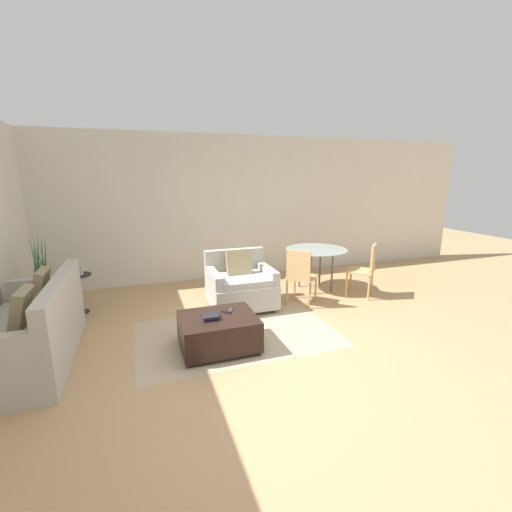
# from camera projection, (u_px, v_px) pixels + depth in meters

# --- Properties ---
(ground_plane) EXTENTS (20.00, 20.00, 0.00)m
(ground_plane) POSITION_uv_depth(u_px,v_px,m) (269.00, 364.00, 3.73)
(ground_plane) COLOR tan
(wall_back) EXTENTS (12.00, 0.06, 2.75)m
(wall_back) POSITION_uv_depth(u_px,v_px,m) (205.00, 209.00, 6.53)
(wall_back) COLOR beige
(wall_back) RESTS_ON ground_plane
(area_rug) EXTENTS (2.52, 1.59, 0.01)m
(area_rug) POSITION_uv_depth(u_px,v_px,m) (238.00, 334.00, 4.44)
(area_rug) COLOR tan
(area_rug) RESTS_ON ground_plane
(couch) EXTENTS (0.87, 1.87, 0.94)m
(couch) POSITION_uv_depth(u_px,v_px,m) (33.00, 334.00, 3.73)
(couch) COLOR #B2ADA3
(couch) RESTS_ON ground_plane
(armchair) EXTENTS (0.97, 0.89, 0.89)m
(armchair) POSITION_uv_depth(u_px,v_px,m) (240.00, 285.00, 5.30)
(armchair) COLOR #B2ADA3
(armchair) RESTS_ON ground_plane
(ottoman) EXTENTS (0.88, 0.72, 0.40)m
(ottoman) POSITION_uv_depth(u_px,v_px,m) (218.00, 331.00, 4.03)
(ottoman) COLOR black
(ottoman) RESTS_ON ground_plane
(book_stack) EXTENTS (0.19, 0.17, 0.05)m
(book_stack) POSITION_uv_depth(u_px,v_px,m) (210.00, 317.00, 3.92)
(book_stack) COLOR #2D478C
(book_stack) RESTS_ON ottoman
(tv_remote_primary) EXTENTS (0.12, 0.13, 0.01)m
(tv_remote_primary) POSITION_uv_depth(u_px,v_px,m) (227.00, 312.00, 4.10)
(tv_remote_primary) COLOR black
(tv_remote_primary) RESTS_ON ottoman
(tv_remote_secondary) EXTENTS (0.11, 0.15, 0.01)m
(tv_remote_secondary) POSITION_uv_depth(u_px,v_px,m) (230.00, 310.00, 4.16)
(tv_remote_secondary) COLOR #333338
(tv_remote_secondary) RESTS_ON ottoman
(potted_plant) EXTENTS (0.34, 0.34, 1.26)m
(potted_plant) POSITION_uv_depth(u_px,v_px,m) (45.00, 295.00, 4.95)
(potted_plant) COLOR maroon
(potted_plant) RESTS_ON ground_plane
(side_table) EXTENTS (0.36, 0.36, 0.59)m
(side_table) POSITION_uv_depth(u_px,v_px,m) (79.00, 287.00, 5.03)
(side_table) COLOR black
(side_table) RESTS_ON ground_plane
(picture_frame) EXTENTS (0.15, 0.07, 0.21)m
(picture_frame) POSITION_uv_depth(u_px,v_px,m) (77.00, 268.00, 4.97)
(picture_frame) COLOR silver
(picture_frame) RESTS_ON side_table
(dining_table) EXTENTS (1.08, 1.08, 0.74)m
(dining_table) POSITION_uv_depth(u_px,v_px,m) (316.00, 254.00, 6.03)
(dining_table) COLOR #8C9E99
(dining_table) RESTS_ON ground_plane
(dining_chair_near_left) EXTENTS (0.59, 0.59, 0.90)m
(dining_chair_near_left) POSITION_uv_depth(u_px,v_px,m) (300.00, 273.00, 5.31)
(dining_chair_near_left) COLOR tan
(dining_chair_near_left) RESTS_ON ground_plane
(dining_chair_near_right) EXTENTS (0.59, 0.59, 0.90)m
(dining_chair_near_right) POSITION_uv_depth(u_px,v_px,m) (366.00, 267.00, 5.70)
(dining_chair_near_right) COLOR tan
(dining_chair_near_right) RESTS_ON ground_plane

